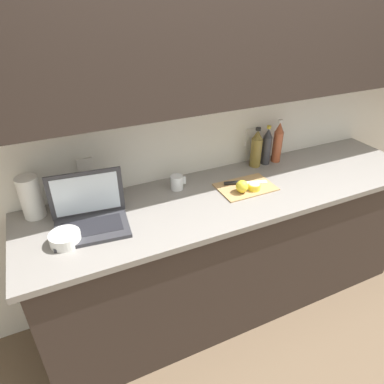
{
  "coord_description": "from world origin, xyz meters",
  "views": [
    {
      "loc": [
        -1.0,
        -1.49,
        1.98
      ],
      "look_at": [
        -0.32,
        -0.01,
        1.0
      ],
      "focal_mm": 32.0,
      "sensor_mm": 36.0,
      "label": 1
    }
  ],
  "objects_px": {
    "paper_towel_roll": "(31,197)",
    "measuring_cup": "(177,182)",
    "lemon_whole_beside": "(242,187)",
    "knife": "(239,183)",
    "bottle_oil_tall": "(267,147)",
    "laptop": "(90,214)",
    "cutting_board": "(246,187)",
    "bottle_green_soda": "(278,143)",
    "lemon_half_cut": "(254,187)",
    "bottle_water_clear": "(256,149)",
    "bowl_white": "(65,238)"
  },
  "relations": [
    {
      "from": "lemon_half_cut",
      "to": "paper_towel_roll",
      "type": "relative_size",
      "value": 0.31
    },
    {
      "from": "bottle_water_clear",
      "to": "bowl_white",
      "type": "distance_m",
      "value": 1.33
    },
    {
      "from": "knife",
      "to": "paper_towel_roll",
      "type": "height_order",
      "value": "paper_towel_roll"
    },
    {
      "from": "cutting_board",
      "to": "bottle_oil_tall",
      "type": "xyz_separation_m",
      "value": [
        0.3,
        0.23,
        0.12
      ]
    },
    {
      "from": "laptop",
      "to": "bottle_water_clear",
      "type": "height_order",
      "value": "bottle_water_clear"
    },
    {
      "from": "bottle_green_soda",
      "to": "laptop",
      "type": "bearing_deg",
      "value": -170.94
    },
    {
      "from": "lemon_whole_beside",
      "to": "bottle_water_clear",
      "type": "bearing_deg",
      "value": 44.5
    },
    {
      "from": "bottle_green_soda",
      "to": "measuring_cup",
      "type": "relative_size",
      "value": 3.08
    },
    {
      "from": "paper_towel_roll",
      "to": "measuring_cup",
      "type": "bearing_deg",
      "value": -3.94
    },
    {
      "from": "knife",
      "to": "bottle_green_soda",
      "type": "relative_size",
      "value": 0.89
    },
    {
      "from": "bottle_green_soda",
      "to": "bottle_water_clear",
      "type": "xyz_separation_m",
      "value": [
        -0.17,
        -0.0,
        -0.01
      ]
    },
    {
      "from": "bowl_white",
      "to": "cutting_board",
      "type": "bearing_deg",
      "value": 4.53
    },
    {
      "from": "knife",
      "to": "bottle_oil_tall",
      "type": "relative_size",
      "value": 0.98
    },
    {
      "from": "lemon_half_cut",
      "to": "knife",
      "type": "bearing_deg",
      "value": 116.91
    },
    {
      "from": "laptop",
      "to": "bottle_oil_tall",
      "type": "bearing_deg",
      "value": 16.06
    },
    {
      "from": "laptop",
      "to": "lemon_half_cut",
      "type": "distance_m",
      "value": 0.96
    },
    {
      "from": "paper_towel_roll",
      "to": "lemon_whole_beside",
      "type": "bearing_deg",
      "value": -13.33
    },
    {
      "from": "cutting_board",
      "to": "paper_towel_roll",
      "type": "bearing_deg",
      "value": 169.4
    },
    {
      "from": "knife",
      "to": "measuring_cup",
      "type": "xyz_separation_m",
      "value": [
        -0.36,
        0.12,
        0.03
      ]
    },
    {
      "from": "cutting_board",
      "to": "measuring_cup",
      "type": "height_order",
      "value": "measuring_cup"
    },
    {
      "from": "bottle_oil_tall",
      "to": "bottle_water_clear",
      "type": "xyz_separation_m",
      "value": [
        -0.09,
        -0.0,
        0.0
      ]
    },
    {
      "from": "paper_towel_roll",
      "to": "bottle_oil_tall",
      "type": "bearing_deg",
      "value": 0.23
    },
    {
      "from": "lemon_half_cut",
      "to": "bowl_white",
      "type": "distance_m",
      "value": 1.1
    },
    {
      "from": "lemon_half_cut",
      "to": "paper_towel_roll",
      "type": "bearing_deg",
      "value": 167.33
    },
    {
      "from": "cutting_board",
      "to": "bottle_oil_tall",
      "type": "distance_m",
      "value": 0.4
    },
    {
      "from": "knife",
      "to": "bottle_water_clear",
      "type": "bearing_deg",
      "value": 53.29
    },
    {
      "from": "lemon_whole_beside",
      "to": "lemon_half_cut",
      "type": "bearing_deg",
      "value": -3.82
    },
    {
      "from": "knife",
      "to": "measuring_cup",
      "type": "relative_size",
      "value": 2.75
    },
    {
      "from": "paper_towel_roll",
      "to": "knife",
      "type": "bearing_deg",
      "value": -8.6
    },
    {
      "from": "lemon_whole_beside",
      "to": "bowl_white",
      "type": "distance_m",
      "value": 1.01
    },
    {
      "from": "laptop",
      "to": "measuring_cup",
      "type": "relative_size",
      "value": 4.04
    },
    {
      "from": "laptop",
      "to": "knife",
      "type": "distance_m",
      "value": 0.91
    },
    {
      "from": "laptop",
      "to": "lemon_whole_beside",
      "type": "xyz_separation_m",
      "value": [
        0.87,
        -0.06,
        -0.02
      ]
    },
    {
      "from": "lemon_half_cut",
      "to": "bottle_water_clear",
      "type": "height_order",
      "value": "bottle_water_clear"
    },
    {
      "from": "bottle_water_clear",
      "to": "paper_towel_roll",
      "type": "xyz_separation_m",
      "value": [
        -1.41,
        -0.01,
        -0.01
      ]
    },
    {
      "from": "cutting_board",
      "to": "bowl_white",
      "type": "xyz_separation_m",
      "value": [
        -1.07,
        -0.08,
        0.02
      ]
    },
    {
      "from": "cutting_board",
      "to": "lemon_half_cut",
      "type": "relative_size",
      "value": 4.76
    },
    {
      "from": "bottle_oil_tall",
      "to": "measuring_cup",
      "type": "xyz_separation_m",
      "value": [
        -0.69,
        -0.06,
        -0.08
      ]
    },
    {
      "from": "lemon_half_cut",
      "to": "lemon_whole_beside",
      "type": "bearing_deg",
      "value": 176.18
    },
    {
      "from": "cutting_board",
      "to": "knife",
      "type": "relative_size",
      "value": 1.28
    },
    {
      "from": "bottle_oil_tall",
      "to": "paper_towel_roll",
      "type": "height_order",
      "value": "bottle_oil_tall"
    },
    {
      "from": "laptop",
      "to": "bowl_white",
      "type": "relative_size",
      "value": 2.69
    },
    {
      "from": "lemon_whole_beside",
      "to": "bottle_oil_tall",
      "type": "bearing_deg",
      "value": 36.93
    },
    {
      "from": "laptop",
      "to": "lemon_half_cut",
      "type": "height_order",
      "value": "laptop"
    },
    {
      "from": "laptop",
      "to": "bottle_green_soda",
      "type": "height_order",
      "value": "bottle_green_soda"
    },
    {
      "from": "lemon_half_cut",
      "to": "bottle_water_clear",
      "type": "bearing_deg",
      "value": 55.51
    },
    {
      "from": "knife",
      "to": "bottle_oil_tall",
      "type": "bearing_deg",
      "value": 45.36
    },
    {
      "from": "bottle_oil_tall",
      "to": "measuring_cup",
      "type": "bearing_deg",
      "value": -174.94
    },
    {
      "from": "bowl_white",
      "to": "bottle_green_soda",
      "type": "bearing_deg",
      "value": 12.07
    },
    {
      "from": "knife",
      "to": "bottle_oil_tall",
      "type": "height_order",
      "value": "bottle_oil_tall"
    }
  ]
}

